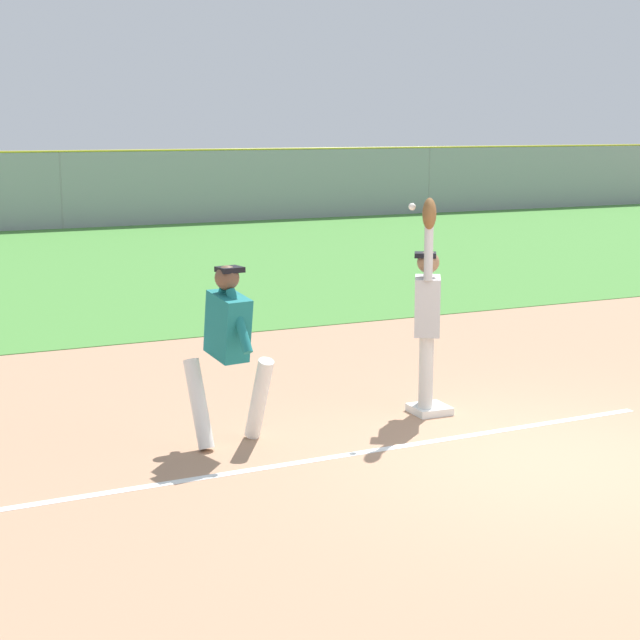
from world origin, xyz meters
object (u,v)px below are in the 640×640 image
at_px(runner, 228,342).
at_px(baseball, 412,207).
at_px(parked_car_red, 182,193).
at_px(parked_car_blue, 304,190).
at_px(first_base, 429,409).
at_px(parked_car_white, 23,197).
at_px(fielder, 427,309).

bearing_deg(runner, baseball, -4.98).
xyz_separation_m(parked_car_red, parked_car_blue, (4.55, 0.00, 0.00)).
relative_size(runner, baseball, 23.24).
bearing_deg(baseball, first_base, -4.45).
height_order(baseball, parked_car_blue, baseball).
xyz_separation_m(baseball, parked_car_white, (-0.04, 24.77, -1.51)).
bearing_deg(parked_car_red, baseball, -95.93).
xyz_separation_m(first_base, parked_car_blue, (9.46, 24.39, 0.63)).
bearing_deg(parked_car_red, fielder, -95.48).
bearing_deg(first_base, parked_car_blue, 68.79).
xyz_separation_m(fielder, parked_car_white, (-0.23, 24.77, -0.45)).
height_order(baseball, parked_car_red, baseball).
relative_size(first_base, parked_car_blue, 0.08).
distance_m(first_base, parked_car_red, 24.88).
relative_size(fielder, baseball, 30.81).
distance_m(parked_car_white, parked_car_red, 5.21).
height_order(runner, parked_car_white, runner).
relative_size(parked_car_red, parked_car_blue, 1.00).
xyz_separation_m(first_base, fielder, (-0.04, 0.01, 1.08)).
xyz_separation_m(baseball, parked_car_blue, (9.71, 24.37, -1.51)).
distance_m(fielder, baseball, 1.08).
bearing_deg(parked_car_white, baseball, -83.39).
height_order(first_base, parked_car_red, parked_car_red).
distance_m(baseball, parked_car_white, 24.81).
xyz_separation_m(fielder, baseball, (-0.20, 0.01, 1.06)).
distance_m(first_base, parked_car_white, 24.79).
relative_size(runner, parked_car_white, 0.37).
bearing_deg(baseball, parked_car_blue, 68.28).
xyz_separation_m(baseball, parked_car_red, (5.16, 24.36, -1.51)).
xyz_separation_m(runner, parked_car_white, (1.99, 24.89, -0.32)).
bearing_deg(runner, parked_car_red, 65.14).
distance_m(runner, baseball, 2.35).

